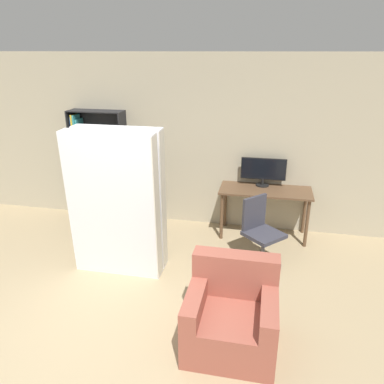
% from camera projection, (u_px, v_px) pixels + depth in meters
% --- Properties ---
extents(ground_plane, '(16.00, 16.00, 0.00)m').
position_uv_depth(ground_plane, '(100.00, 346.00, 3.66)').
color(ground_plane, '#9E8966').
extents(wall_back, '(8.00, 0.06, 2.70)m').
position_uv_depth(wall_back, '(174.00, 142.00, 5.96)').
color(wall_back, tan).
rests_on(wall_back, ground).
extents(desk, '(1.36, 0.58, 0.76)m').
position_uv_depth(desk, '(265.00, 196.00, 5.63)').
color(desk, brown).
rests_on(desk, ground).
extents(monitor, '(0.68, 0.20, 0.44)m').
position_uv_depth(monitor, '(263.00, 170.00, 5.67)').
color(monitor, black).
rests_on(monitor, desk).
extents(office_chair, '(0.62, 0.62, 0.93)m').
position_uv_depth(office_chair, '(261.00, 238.00, 4.97)').
color(office_chair, '#4C4C51').
rests_on(office_chair, ground).
extents(bookshelf, '(0.89, 0.31, 1.83)m').
position_uv_depth(bookshelf, '(95.00, 166.00, 6.23)').
color(bookshelf, black).
rests_on(bookshelf, ground).
extents(mattress_near, '(1.13, 0.27, 1.86)m').
position_uv_depth(mattress_near, '(114.00, 206.00, 4.57)').
color(mattress_near, silver).
rests_on(mattress_near, ground).
extents(mattress_far, '(1.13, 0.22, 1.86)m').
position_uv_depth(mattress_far, '(122.00, 198.00, 4.82)').
color(mattress_far, silver).
rests_on(mattress_far, ground).
extents(armchair, '(0.85, 0.80, 0.85)m').
position_uv_depth(armchair, '(232.00, 315.00, 3.62)').
color(armchair, '#934C3D').
rests_on(armchair, ground).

